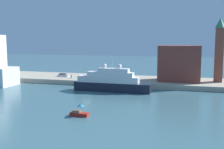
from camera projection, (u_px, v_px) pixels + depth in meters
ground at (87, 95)px, 85.35m from camera, size 400.00×400.00×0.00m
quay_dock at (112, 80)px, 110.85m from camera, size 110.00×21.81×1.71m
large_yacht at (111, 82)px, 90.96m from camera, size 25.37×3.76×11.02m
small_motorboat at (79, 112)px, 61.73m from camera, size 4.12×1.61×2.82m
harbor_building at (179, 63)px, 101.83m from camera, size 14.85×10.45×12.98m
bell_tower at (219, 48)px, 98.88m from camera, size 3.64×3.64×22.70m
parked_car at (63, 75)px, 114.91m from camera, size 4.53×1.65×1.30m
person_figure at (71, 76)px, 109.68m from camera, size 0.36×0.36×1.54m
mooring_bollard at (96, 80)px, 101.96m from camera, size 0.47×0.47×0.72m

